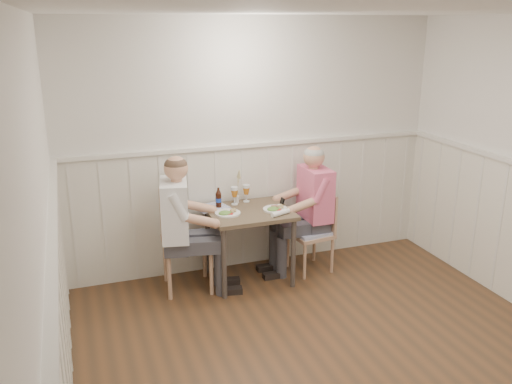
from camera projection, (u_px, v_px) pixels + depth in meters
ground_plane at (355, 381)px, 4.00m from camera, size 4.50×4.50×0.00m
room_shell at (368, 184)px, 3.54m from camera, size 4.04×4.54×2.60m
wainscot at (318, 259)px, 4.41m from camera, size 4.00×4.49×1.34m
dining_table at (249, 221)px, 5.39m from camera, size 0.81×0.70×0.75m
chair_right at (315, 229)px, 5.69m from camera, size 0.45×0.45×0.84m
chair_left at (180, 238)px, 5.23m from camera, size 0.51×0.51×0.99m
man_in_pink at (311, 218)px, 5.67m from camera, size 0.63×0.44×1.36m
diner_cream at (180, 237)px, 5.14m from camera, size 0.70×0.50×1.39m
plate_man at (275, 208)px, 5.36m from camera, size 0.25×0.25×0.06m
plate_diner at (227, 213)px, 5.24m from camera, size 0.25×0.25×0.06m
beer_glass_a at (246, 190)px, 5.58m from camera, size 0.07×0.07×0.18m
beer_glass_b at (234, 193)px, 5.50m from camera, size 0.08×0.08×0.19m
beer_bottle at (219, 199)px, 5.41m from camera, size 0.06×0.06×0.21m
rolled_napkin at (280, 213)px, 5.22m from camera, size 0.22×0.12×0.05m
grass_vase at (237, 188)px, 5.54m from camera, size 0.04×0.04×0.37m
gingham_mat at (211, 207)px, 5.44m from camera, size 0.37×0.33×0.01m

